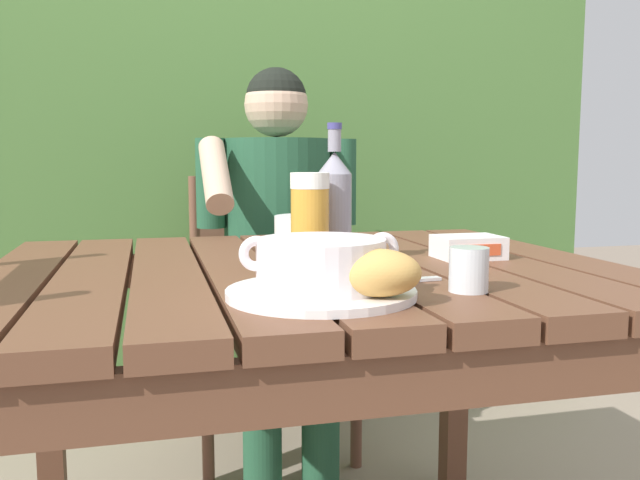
% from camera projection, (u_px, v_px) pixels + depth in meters
% --- Properties ---
extents(dining_table, '(1.15, 0.98, 0.76)m').
position_uv_depth(dining_table, '(306.00, 314.00, 1.28)').
color(dining_table, brown).
rests_on(dining_table, ground_plane).
extents(hedge_backdrop, '(2.86, 0.82, 2.54)m').
position_uv_depth(hedge_backdrop, '(240.00, 117.00, 2.71)').
color(hedge_backdrop, '#487035').
rests_on(hedge_backdrop, ground_plane).
extents(chair_near_diner, '(0.49, 0.41, 0.90)m').
position_uv_depth(chair_near_diner, '(269.00, 311.00, 2.22)').
color(chair_near_diner, brown).
rests_on(chair_near_diner, ground_plane).
extents(person_eating, '(0.48, 0.47, 1.22)m').
position_uv_depth(person_eating, '(279.00, 238.00, 2.00)').
color(person_eating, '#225035').
rests_on(person_eating, ground_plane).
extents(serving_plate, '(0.28, 0.28, 0.01)m').
position_uv_depth(serving_plate, '(321.00, 293.00, 0.96)').
color(serving_plate, white).
rests_on(serving_plate, dining_table).
extents(soup_bowl, '(0.24, 0.19, 0.08)m').
position_uv_depth(soup_bowl, '(321.00, 263.00, 0.96)').
color(soup_bowl, white).
rests_on(soup_bowl, serving_plate).
extents(bread_roll, '(0.14, 0.12, 0.07)m').
position_uv_depth(bread_roll, '(378.00, 273.00, 0.91)').
color(bread_roll, tan).
rests_on(bread_roll, serving_plate).
extents(beer_glass, '(0.07, 0.07, 0.17)m').
position_uv_depth(beer_glass, '(310.00, 221.00, 1.19)').
color(beer_glass, gold).
rests_on(beer_glass, dining_table).
extents(beer_bottle, '(0.07, 0.07, 0.26)m').
position_uv_depth(beer_bottle, '(334.00, 205.00, 1.27)').
color(beer_bottle, gray).
rests_on(beer_bottle, dining_table).
extents(water_glass_small, '(0.06, 0.06, 0.07)m').
position_uv_depth(water_glass_small, '(469.00, 269.00, 1.00)').
color(water_glass_small, silver).
rests_on(water_glass_small, dining_table).
extents(butter_tub, '(0.13, 0.10, 0.04)m').
position_uv_depth(butter_tub, '(468.00, 247.00, 1.33)').
color(butter_tub, white).
rests_on(butter_tub, dining_table).
extents(table_knife, '(0.16, 0.03, 0.01)m').
position_uv_depth(table_knife, '(384.00, 281.00, 1.07)').
color(table_knife, silver).
rests_on(table_knife, dining_table).
extents(diner_bowl, '(0.16, 0.16, 0.06)m').
position_uv_depth(diner_bowl, '(306.00, 227.00, 1.65)').
color(diner_bowl, white).
rests_on(diner_bowl, dining_table).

